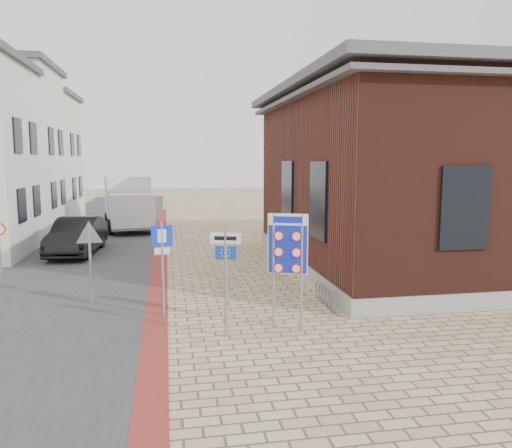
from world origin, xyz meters
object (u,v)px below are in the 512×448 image
object	(u,v)px
essen_sign	(226,263)
border_sign	(288,247)
box_truck	(128,202)
bollard	(164,291)
parking_sign	(162,253)
sedan	(77,236)

from	to	relation	value
essen_sign	border_sign	bearing A→B (deg)	28.22
box_truck	bollard	distance (m)	16.15
parking_sign	bollard	xyz separation A→B (m)	(0.00, 0.80, -1.21)
essen_sign	parking_sign	bearing A→B (deg)	146.50
sedan	box_truck	distance (m)	7.55
sedan	bollard	xyz separation A→B (m)	(3.69, -8.66, -0.31)
border_sign	parking_sign	world-z (taller)	border_sign
sedan	essen_sign	world-z (taller)	essen_sign
box_truck	essen_sign	size ratio (longest dim) A/B	2.39
box_truck	bollard	xyz separation A→B (m)	(2.04, -15.98, -1.12)
box_truck	sedan	bearing A→B (deg)	-111.58
sedan	border_sign	distance (m)	12.86
border_sign	bollard	xyz separation A→B (m)	(-2.94, 2.30, -1.54)
essen_sign	bollard	xyz separation A→B (m)	(-1.43, 2.58, -1.25)
bollard	sedan	bearing A→B (deg)	113.08
sedan	border_sign	xyz separation A→B (m)	(6.63, -10.96, 1.23)
border_sign	essen_sign	size ratio (longest dim) A/B	1.08
border_sign	essen_sign	xyz separation A→B (m)	(-1.51, -0.28, -0.29)
sedan	essen_sign	distance (m)	12.38
box_truck	bollard	world-z (taller)	box_truck
parking_sign	bollard	distance (m)	1.45
box_truck	border_sign	world-z (taller)	box_truck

